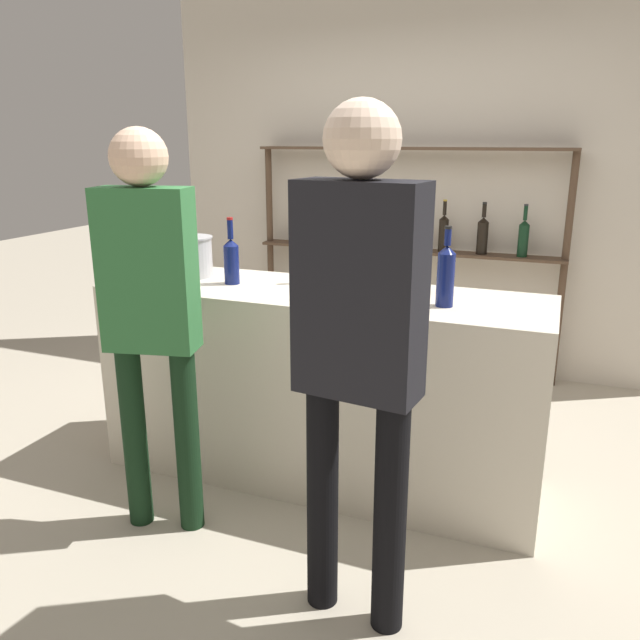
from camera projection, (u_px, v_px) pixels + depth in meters
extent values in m
plane|color=#B2A893|center=(320.00, 472.00, 3.32)|extent=(16.00, 16.00, 0.00)
cube|color=beige|center=(320.00, 385.00, 3.18)|extent=(2.20, 0.65, 0.99)
cube|color=beige|center=(414.00, 181.00, 4.65)|extent=(3.80, 0.12, 2.80)
cylinder|color=#4C3828|center=(270.00, 252.00, 5.03)|extent=(0.05, 0.05, 1.65)
cylinder|color=#4C3828|center=(564.00, 273.00, 4.26)|extent=(0.05, 0.05, 1.65)
cube|color=#4C3828|center=(409.00, 148.00, 4.42)|extent=(2.27, 0.18, 0.02)
cube|color=#4C3828|center=(405.00, 251.00, 4.62)|extent=(2.27, 0.18, 0.02)
cylinder|color=brown|center=(302.00, 231.00, 4.88)|extent=(0.07, 0.07, 0.19)
cone|color=brown|center=(302.00, 216.00, 4.85)|extent=(0.07, 0.07, 0.03)
cylinder|color=brown|center=(302.00, 208.00, 4.83)|extent=(0.03, 0.03, 0.10)
cylinder|color=black|center=(302.00, 201.00, 4.82)|extent=(0.03, 0.03, 0.01)
cylinder|color=black|center=(336.00, 229.00, 4.78)|extent=(0.06, 0.06, 0.24)
cone|color=black|center=(336.00, 212.00, 4.74)|extent=(0.06, 0.06, 0.03)
cylinder|color=black|center=(336.00, 204.00, 4.73)|extent=(0.02, 0.02, 0.10)
cylinder|color=gold|center=(336.00, 196.00, 4.71)|extent=(0.03, 0.03, 0.01)
cylinder|color=black|center=(370.00, 235.00, 4.69)|extent=(0.07, 0.07, 0.18)
cone|color=black|center=(370.00, 220.00, 4.66)|extent=(0.07, 0.07, 0.03)
cylinder|color=black|center=(370.00, 212.00, 4.64)|extent=(0.03, 0.03, 0.09)
cylinder|color=black|center=(371.00, 205.00, 4.63)|extent=(0.03, 0.03, 0.01)
cylinder|color=brown|center=(406.00, 235.00, 4.59)|extent=(0.06, 0.06, 0.22)
cone|color=brown|center=(406.00, 218.00, 4.56)|extent=(0.06, 0.06, 0.03)
cylinder|color=brown|center=(407.00, 209.00, 4.54)|extent=(0.02, 0.02, 0.09)
cylinder|color=#232328|center=(407.00, 202.00, 4.52)|extent=(0.03, 0.03, 0.01)
cylinder|color=black|center=(443.00, 236.00, 4.49)|extent=(0.07, 0.07, 0.23)
cone|color=black|center=(444.00, 217.00, 4.46)|extent=(0.07, 0.07, 0.03)
cylinder|color=black|center=(445.00, 208.00, 4.44)|extent=(0.03, 0.03, 0.10)
cylinder|color=gold|center=(445.00, 200.00, 4.42)|extent=(0.03, 0.03, 0.01)
cylinder|color=black|center=(482.00, 238.00, 4.40)|extent=(0.08, 0.08, 0.23)
cone|color=black|center=(484.00, 220.00, 4.36)|extent=(0.08, 0.08, 0.03)
cylinder|color=black|center=(484.00, 211.00, 4.34)|extent=(0.03, 0.03, 0.09)
cylinder|color=black|center=(485.00, 203.00, 4.33)|extent=(0.03, 0.03, 0.01)
cylinder|color=black|center=(523.00, 241.00, 4.30)|extent=(0.07, 0.07, 0.22)
cone|color=black|center=(525.00, 223.00, 4.27)|extent=(0.07, 0.07, 0.03)
cylinder|color=black|center=(526.00, 213.00, 4.25)|extent=(0.03, 0.03, 0.10)
cylinder|color=#232328|center=(526.00, 205.00, 4.23)|extent=(0.03, 0.03, 0.01)
cylinder|color=black|center=(327.00, 261.00, 3.18)|extent=(0.08, 0.08, 0.22)
cone|color=black|center=(327.00, 236.00, 3.14)|extent=(0.08, 0.08, 0.04)
cylinder|color=black|center=(327.00, 223.00, 3.12)|extent=(0.03, 0.03, 0.09)
cylinder|color=maroon|center=(327.00, 212.00, 3.11)|extent=(0.03, 0.03, 0.01)
cylinder|color=#0F1956|center=(232.00, 265.00, 3.16)|extent=(0.08, 0.08, 0.19)
cone|color=#0F1956|center=(231.00, 242.00, 3.13)|extent=(0.08, 0.08, 0.03)
cylinder|color=#0F1956|center=(230.00, 229.00, 3.11)|extent=(0.03, 0.03, 0.10)
cylinder|color=maroon|center=(230.00, 219.00, 3.09)|extent=(0.03, 0.03, 0.01)
cylinder|color=brown|center=(423.00, 268.00, 2.98)|extent=(0.07, 0.07, 0.23)
cone|color=brown|center=(425.00, 241.00, 2.94)|extent=(0.07, 0.07, 0.03)
cylinder|color=brown|center=(425.00, 230.00, 2.93)|extent=(0.03, 0.03, 0.07)
cylinder|color=#232328|center=(426.00, 221.00, 2.92)|extent=(0.03, 0.03, 0.01)
cylinder|color=#0F1956|center=(445.00, 280.00, 2.73)|extent=(0.08, 0.08, 0.24)
cone|color=#0F1956|center=(447.00, 249.00, 2.69)|extent=(0.08, 0.08, 0.04)
cylinder|color=#0F1956|center=(448.00, 237.00, 2.67)|extent=(0.03, 0.03, 0.07)
cylinder|color=black|center=(448.00, 227.00, 2.66)|extent=(0.03, 0.03, 0.01)
cylinder|color=brown|center=(379.00, 269.00, 2.98)|extent=(0.07, 0.07, 0.22)
cone|color=brown|center=(380.00, 243.00, 2.95)|extent=(0.07, 0.07, 0.03)
cylinder|color=brown|center=(380.00, 232.00, 2.93)|extent=(0.03, 0.03, 0.07)
cylinder|color=#232328|center=(380.00, 223.00, 2.92)|extent=(0.03, 0.03, 0.01)
cylinder|color=silver|center=(176.00, 288.00, 3.09)|extent=(0.06, 0.06, 0.00)
cylinder|color=silver|center=(175.00, 279.00, 3.08)|extent=(0.01, 0.01, 0.09)
cone|color=silver|center=(174.00, 261.00, 3.05)|extent=(0.07, 0.07, 0.08)
cylinder|color=#B2B2B7|center=(191.00, 257.00, 3.32)|extent=(0.22, 0.22, 0.21)
cylinder|color=#B2B2B7|center=(190.00, 237.00, 3.29)|extent=(0.24, 0.24, 0.01)
cylinder|color=silver|center=(377.00, 271.00, 3.11)|extent=(0.10, 0.10, 0.15)
sphere|color=tan|center=(380.00, 276.00, 3.13)|extent=(0.02, 0.02, 0.02)
sphere|color=tan|center=(377.00, 272.00, 3.13)|extent=(0.02, 0.02, 0.02)
sphere|color=tan|center=(380.00, 276.00, 3.12)|extent=(0.02, 0.02, 0.02)
sphere|color=tan|center=(369.00, 280.00, 3.11)|extent=(0.02, 0.02, 0.02)
sphere|color=tan|center=(379.00, 284.00, 3.10)|extent=(0.02, 0.02, 0.02)
sphere|color=tan|center=(372.00, 272.00, 3.09)|extent=(0.02, 0.02, 0.02)
sphere|color=tan|center=(379.00, 283.00, 3.14)|extent=(0.02, 0.02, 0.02)
sphere|color=tan|center=(374.00, 282.00, 3.11)|extent=(0.02, 0.02, 0.02)
cylinder|color=black|center=(187.00, 441.00, 2.75)|extent=(0.11, 0.11, 0.85)
cylinder|color=black|center=(135.00, 437.00, 2.78)|extent=(0.11, 0.11, 0.85)
cube|color=#2D6B38|center=(148.00, 271.00, 2.55)|extent=(0.41, 0.25, 0.67)
sphere|color=#DBB293|center=(139.00, 157.00, 2.42)|extent=(0.23, 0.23, 0.23)
cylinder|color=black|center=(390.00, 518.00, 2.16)|extent=(0.12, 0.12, 0.89)
cylinder|color=black|center=(323.00, 498.00, 2.28)|extent=(0.12, 0.12, 0.89)
cube|color=black|center=(359.00, 292.00, 2.00)|extent=(0.43, 0.23, 0.70)
sphere|color=beige|center=(362.00, 139.00, 1.86)|extent=(0.24, 0.24, 0.24)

